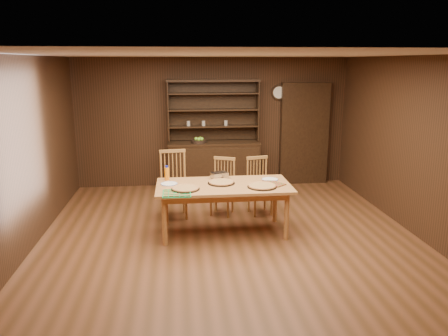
{
  "coord_description": "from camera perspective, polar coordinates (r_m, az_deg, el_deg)",
  "views": [
    {
      "loc": [
        -0.72,
        -5.85,
        2.51
      ],
      "look_at": [
        -0.05,
        0.4,
        0.97
      ],
      "focal_mm": 35.0,
      "sensor_mm": 36.0,
      "label": 1
    }
  ],
  "objects": [
    {
      "name": "pot_holder_b",
      "position": [
        6.53,
        5.91,
        -1.91
      ],
      "size": [
        0.24,
        0.24,
        0.02
      ],
      "primitive_type": "cube",
      "rotation": [
        0.0,
        0.0,
        -0.19
      ],
      "color": "#B21422",
      "rests_on": "dining_table"
    },
    {
      "name": "plate_left",
      "position": [
        6.48,
        -7.18,
        -2.06
      ],
      "size": [
        0.25,
        0.25,
        0.02
      ],
      "color": "white",
      "rests_on": "dining_table"
    },
    {
      "name": "foil_dish",
      "position": [
        6.74,
        -0.62,
        -0.97
      ],
      "size": [
        0.29,
        0.25,
        0.1
      ],
      "primitive_type": "cube",
      "rotation": [
        0.0,
        0.0,
        0.37
      ],
      "color": "silver",
      "rests_on": "dining_table"
    },
    {
      "name": "dining_table",
      "position": [
        6.44,
        -0.05,
        -2.84
      ],
      "size": [
        1.97,
        0.98,
        0.75
      ],
      "color": "#C37B43",
      "rests_on": "floor"
    },
    {
      "name": "juice_bottle",
      "position": [
        6.7,
        -7.48,
        -0.7
      ],
      "size": [
        0.07,
        0.07,
        0.22
      ],
      "color": "orange",
      "rests_on": "dining_table"
    },
    {
      "name": "fruit_bowl",
      "position": [
        8.69,
        -3.31,
        3.58
      ],
      "size": [
        0.3,
        0.3,
        0.12
      ],
      "color": "black",
      "rests_on": "china_hutch"
    },
    {
      "name": "room_shell",
      "position": [
        5.97,
        0.88,
        4.75
      ],
      "size": [
        6.0,
        6.0,
        6.0
      ],
      "color": "silver",
      "rests_on": "floor"
    },
    {
      "name": "chair_center",
      "position": [
        7.33,
        -0.13,
        -2.14
      ],
      "size": [
        0.51,
        0.5,
        0.96
      ],
      "rotation": [
        0.0,
        0.0,
        -0.4
      ],
      "color": "#A37538",
      "rests_on": "floor"
    },
    {
      "name": "chair_left",
      "position": [
        7.24,
        -6.59,
        -1.76
      ],
      "size": [
        0.49,
        0.47,
        1.1
      ],
      "rotation": [
        0.0,
        0.0,
        0.09
      ],
      "color": "#A37538",
      "rests_on": "floor"
    },
    {
      "name": "chair_right",
      "position": [
        7.38,
        4.56,
        -2.04
      ],
      "size": [
        0.46,
        0.45,
        0.96
      ],
      "rotation": [
        0.0,
        0.0,
        0.21
      ],
      "color": "#A37538",
      "rests_on": "floor"
    },
    {
      "name": "cooling_rack",
      "position": [
        6.01,
        -6.19,
        -3.3
      ],
      "size": [
        0.44,
        0.44,
        0.02
      ],
      "primitive_type": null,
      "rotation": [
        0.0,
        0.0,
        0.21
      ],
      "color": "#0DAC51",
      "rests_on": "dining_table"
    },
    {
      "name": "pot_holder_a",
      "position": [
        6.45,
        6.9,
        -2.14
      ],
      "size": [
        0.29,
        0.29,
        0.02
      ],
      "primitive_type": "cube",
      "rotation": [
        0.0,
        0.0,
        0.68
      ],
      "color": "#B21422",
      "rests_on": "dining_table"
    },
    {
      "name": "pizza_right",
      "position": [
        6.31,
        4.99,
        -2.35
      ],
      "size": [
        0.42,
        0.42,
        0.04
      ],
      "color": "black",
      "rests_on": "dining_table"
    },
    {
      "name": "pizza_center",
      "position": [
        6.48,
        -0.36,
        -1.88
      ],
      "size": [
        0.4,
        0.4,
        0.04
      ],
      "color": "black",
      "rests_on": "dining_table"
    },
    {
      "name": "wall_clock",
      "position": [
        9.07,
        7.17,
        9.77
      ],
      "size": [
        0.3,
        0.05,
        0.3
      ],
      "color": "#321F10",
      "rests_on": "room_shell"
    },
    {
      "name": "china_hutch",
      "position": [
        8.85,
        -1.33,
        1.23
      ],
      "size": [
        1.84,
        0.52,
        2.17
      ],
      "color": "#321F10",
      "rests_on": "floor"
    },
    {
      "name": "doorway",
      "position": [
        9.25,
        10.42,
        4.43
      ],
      "size": [
        1.0,
        0.18,
        2.1
      ],
      "primitive_type": "cube",
      "color": "#321F10",
      "rests_on": "floor"
    },
    {
      "name": "floor",
      "position": [
        6.41,
        0.83,
        -9.33
      ],
      "size": [
        6.0,
        6.0,
        0.0
      ],
      "primitive_type": "plane",
      "color": "brown",
      "rests_on": "ground"
    },
    {
      "name": "pizza_left",
      "position": [
        6.2,
        -5.07,
        -2.66
      ],
      "size": [
        0.41,
        0.41,
        0.04
      ],
      "color": "black",
      "rests_on": "dining_table"
    },
    {
      "name": "plate_right",
      "position": [
        6.7,
        6.02,
        -1.49
      ],
      "size": [
        0.25,
        0.25,
        0.02
      ],
      "color": "white",
      "rests_on": "dining_table"
    }
  ]
}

